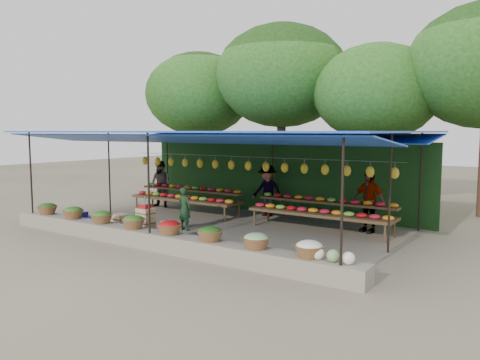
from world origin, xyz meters
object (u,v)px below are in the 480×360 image
Objects in this scene: weighing_scale at (145,205)px; blue_crate_front at (99,221)px; blue_crate_back at (78,216)px; crate_counter at (145,225)px; vendor_seated at (185,209)px.

blue_crate_front is (-2.15, 0.23, -0.68)m from weighing_scale.
blue_crate_front is 1.16m from blue_crate_back.
crate_counter is at bearing 180.00° from weighing_scale.
vendor_seated is 2.27× the size of blue_crate_front.
vendor_seated reaches higher than crate_counter.
blue_crate_front is at bearing 26.33° from vendor_seated.
weighing_scale reaches higher than crate_counter.
crate_counter is 7.70× the size of weighing_scale.
crate_counter is 1.93× the size of vendor_seated.
vendor_seated is (0.32, 1.24, -0.22)m from weighing_scale.
vendor_seated is (0.34, 1.24, 0.31)m from crate_counter.
weighing_scale is at bearing 0.00° from crate_counter.
blue_crate_front reaches higher than blue_crate_back.
crate_counter is 2.15m from blue_crate_front.
crate_counter reaches higher than blue_crate_back.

